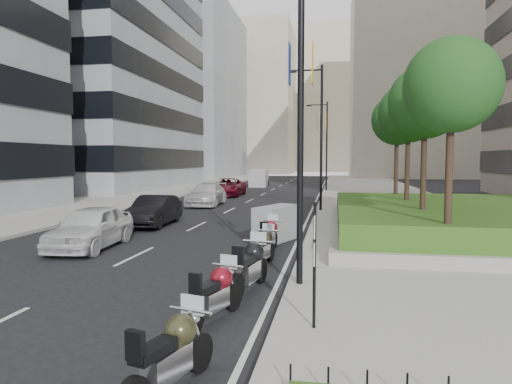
% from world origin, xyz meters
% --- Properties ---
extents(ground, '(160.00, 160.00, 0.00)m').
position_xyz_m(ground, '(0.00, 0.00, 0.00)').
color(ground, black).
rests_on(ground, ground).
extents(sidewalk_right, '(10.00, 100.00, 0.15)m').
position_xyz_m(sidewalk_right, '(9.00, 30.00, 0.07)').
color(sidewalk_right, '#9E9B93').
rests_on(sidewalk_right, ground).
extents(sidewalk_left, '(8.00, 100.00, 0.15)m').
position_xyz_m(sidewalk_left, '(-12.00, 30.00, 0.07)').
color(sidewalk_left, '#9E9B93').
rests_on(sidewalk_left, ground).
extents(lane_edge, '(0.12, 100.00, 0.01)m').
position_xyz_m(lane_edge, '(3.70, 30.00, 0.01)').
color(lane_edge, silver).
rests_on(lane_edge, ground).
extents(lane_centre, '(0.12, 100.00, 0.01)m').
position_xyz_m(lane_centre, '(-1.50, 30.00, 0.01)').
color(lane_centre, silver).
rests_on(lane_centre, ground).
extents(building_grey_mid, '(22.00, 26.00, 40.00)m').
position_xyz_m(building_grey_mid, '(-24.00, 38.00, 20.00)').
color(building_grey_mid, gray).
rests_on(building_grey_mid, ground).
extents(building_grey_far, '(22.00, 26.00, 30.00)m').
position_xyz_m(building_grey_far, '(-24.00, 70.00, 15.00)').
color(building_grey_far, gray).
rests_on(building_grey_far, ground).
extents(building_cream_right, '(28.00, 24.00, 36.00)m').
position_xyz_m(building_cream_right, '(22.00, 80.00, 18.00)').
color(building_cream_right, '#B7AD93').
rests_on(building_cream_right, ground).
extents(building_cream_left, '(26.00, 24.00, 34.00)m').
position_xyz_m(building_cream_left, '(-18.00, 100.00, 17.00)').
color(building_cream_left, '#B7AD93').
rests_on(building_cream_left, ground).
extents(building_cream_centre, '(30.00, 24.00, 38.00)m').
position_xyz_m(building_cream_centre, '(2.00, 120.00, 19.00)').
color(building_cream_centre, '#B7AD93').
rests_on(building_cream_centre, ground).
extents(planter, '(10.00, 14.00, 0.40)m').
position_xyz_m(planter, '(10.00, 10.00, 0.35)').
color(planter, '#9B9991').
rests_on(planter, sidewalk_right).
extents(hedge, '(9.40, 13.40, 0.80)m').
position_xyz_m(hedge, '(10.00, 10.00, 0.95)').
color(hedge, '#294F16').
rests_on(hedge, planter).
extents(tree_0, '(2.80, 2.80, 6.30)m').
position_xyz_m(tree_0, '(8.50, 4.00, 5.42)').
color(tree_0, '#332319').
rests_on(tree_0, planter).
extents(tree_1, '(2.80, 2.80, 6.30)m').
position_xyz_m(tree_1, '(8.50, 8.00, 5.42)').
color(tree_1, '#332319').
rests_on(tree_1, planter).
extents(tree_2, '(2.80, 2.80, 6.30)m').
position_xyz_m(tree_2, '(8.50, 12.00, 5.42)').
color(tree_2, '#332319').
rests_on(tree_2, planter).
extents(tree_3, '(2.80, 2.80, 6.30)m').
position_xyz_m(tree_3, '(8.50, 16.00, 5.42)').
color(tree_3, '#332319').
rests_on(tree_3, planter).
extents(lamp_post_0, '(2.34, 0.45, 9.00)m').
position_xyz_m(lamp_post_0, '(4.14, 1.00, 5.07)').
color(lamp_post_0, black).
rests_on(lamp_post_0, ground).
extents(lamp_post_1, '(2.34, 0.45, 9.00)m').
position_xyz_m(lamp_post_1, '(4.14, 18.00, 5.07)').
color(lamp_post_1, black).
rests_on(lamp_post_1, ground).
extents(lamp_post_2, '(2.34, 0.45, 9.00)m').
position_xyz_m(lamp_post_2, '(4.14, 36.00, 5.07)').
color(lamp_post_2, black).
rests_on(lamp_post_2, ground).
extents(parking_sign, '(0.06, 0.32, 2.50)m').
position_xyz_m(parking_sign, '(4.80, -2.00, 1.46)').
color(parking_sign, black).
rests_on(parking_sign, ground).
extents(motorcycle_0, '(0.84, 2.11, 1.07)m').
position_xyz_m(motorcycle_0, '(2.94, -4.48, 0.57)').
color(motorcycle_0, black).
rests_on(motorcycle_0, ground).
extents(motorcycle_1, '(0.84, 2.10, 1.07)m').
position_xyz_m(motorcycle_1, '(2.81, -1.59, 0.57)').
color(motorcycle_1, black).
rests_on(motorcycle_1, ground).
extents(motorcycle_2, '(0.79, 2.38, 1.19)m').
position_xyz_m(motorcycle_2, '(3.11, 0.61, 0.64)').
color(motorcycle_2, black).
rests_on(motorcycle_2, ground).
extents(motorcycle_3, '(0.71, 2.12, 1.06)m').
position_xyz_m(motorcycle_3, '(3.00, 3.31, 0.57)').
color(motorcycle_3, black).
rests_on(motorcycle_3, ground).
extents(motorcycle_4, '(0.73, 2.20, 1.10)m').
position_xyz_m(motorcycle_4, '(2.89, 5.42, 0.59)').
color(motorcycle_4, black).
rests_on(motorcycle_4, ground).
extents(motorcycle_5, '(1.75, 2.52, 1.42)m').
position_xyz_m(motorcycle_5, '(2.88, 7.62, 0.71)').
color(motorcycle_5, black).
rests_on(motorcycle_5, ground).
extents(motorcycle_6, '(0.83, 1.98, 1.01)m').
position_xyz_m(motorcycle_6, '(3.10, 9.83, 0.54)').
color(motorcycle_6, black).
rests_on(motorcycle_6, ground).
extents(car_a, '(2.19, 4.75, 1.58)m').
position_xyz_m(car_a, '(-3.69, 5.02, 0.79)').
color(car_a, white).
rests_on(car_a, ground).
extents(car_b, '(1.77, 4.58, 1.49)m').
position_xyz_m(car_b, '(-3.63, 10.82, 0.74)').
color(car_b, black).
rests_on(car_b, ground).
extents(car_c, '(2.45, 5.47, 1.56)m').
position_xyz_m(car_c, '(-3.85, 20.94, 0.78)').
color(car_c, silver).
rests_on(car_c, ground).
extents(car_d, '(2.82, 5.80, 1.59)m').
position_xyz_m(car_d, '(-4.32, 29.28, 0.79)').
color(car_d, maroon).
rests_on(car_d, ground).
extents(delivery_van, '(2.16, 4.97, 2.04)m').
position_xyz_m(delivery_van, '(-3.85, 43.73, 0.95)').
color(delivery_van, '#B1B1B3').
rests_on(delivery_van, ground).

